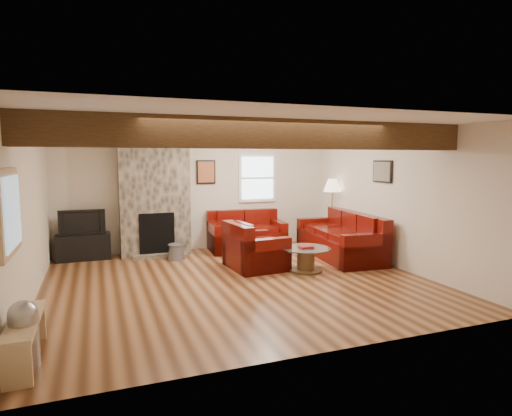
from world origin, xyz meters
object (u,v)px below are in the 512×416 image
Objects in this scene: tv_cabinet at (83,247)px; television at (82,222)px; loveseat at (247,231)px; sofa_three at (339,235)px; armchair_red at (256,245)px; floor_lamp at (332,189)px; coffee_table at (306,260)px.

tv_cabinet is 0.50m from television.
television is (-3.32, 0.30, 0.33)m from loveseat.
armchair_red is (-1.91, -0.26, -0.03)m from sofa_three.
floor_lamp is at bearing -7.74° from tv_cabinet.
television reaches higher than tv_cabinet.
floor_lamp is (0.32, 0.85, 0.87)m from sofa_three.
loveseat is at bearing 100.94° from coffee_table.
television is at bearing 172.26° from floor_lamp.
floor_lamp is at bearing -68.70° from armchair_red.
coffee_table is at bearing -32.26° from television.
sofa_three is 2.70× the size of television.
loveseat is 2.12m from floor_lamp.
sofa_three reaches higher than coffee_table.
tv_cabinet is 1.20× the size of television.
loveseat is at bearing -123.64° from sofa_three.
coffee_table is 4.39m from tv_cabinet.
television is at bearing -102.54° from sofa_three.
floor_lamp is at bearing -8.14° from loveseat.
television reaches higher than sofa_three.
loveseat is 1.55m from armchair_red.
coffee_table is at bearing -130.50° from armchair_red.
television reaches higher than coffee_table.
television is (-2.97, 1.81, 0.34)m from armchair_red.
floor_lamp reaches higher than tv_cabinet.
sofa_three reaches higher than loveseat.
loveseat is at bearing -5.16° from tv_cabinet.
loveseat reaches higher than coffee_table.
sofa_three is at bearing -87.35° from armchair_red.
floor_lamp is at bearing 47.85° from coffee_table.
tv_cabinet is at bearing 147.74° from coffee_table.
floor_lamp is (1.48, 1.64, 1.10)m from coffee_table.
loveseat is at bearing -18.20° from armchair_red.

